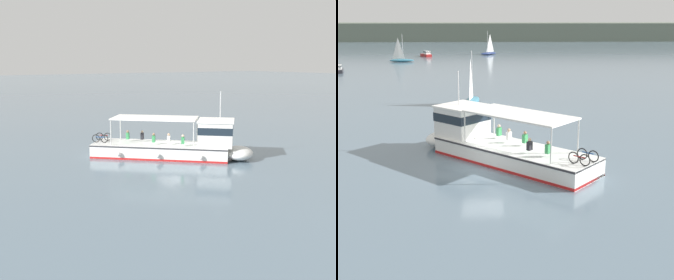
{
  "view_description": "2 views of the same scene",
  "coord_description": "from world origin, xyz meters",
  "views": [
    {
      "loc": [
        19.45,
        29.28,
        7.67
      ],
      "look_at": [
        1.45,
        1.42,
        1.4
      ],
      "focal_mm": 45.27,
      "sensor_mm": 36.0,
      "label": 1
    },
    {
      "loc": [
        0.47,
        -25.43,
        8.77
      ],
      "look_at": [
        1.45,
        1.42,
        1.4
      ],
      "focal_mm": 48.4,
      "sensor_mm": 36.0,
      "label": 2
    }
  ],
  "objects": [
    {
      "name": "ground_plane",
      "position": [
        0.0,
        0.0,
        0.0
      ],
      "size": [
        400.0,
        400.0,
        0.0
      ],
      "primitive_type": "plane",
      "color": "slate"
    },
    {
      "name": "ferry_main",
      "position": [
        0.71,
        2.11,
        1.02
      ],
      "size": [
        11.46,
        10.86,
        5.32
      ],
      "color": "white",
      "rests_on": "ground"
    }
  ]
}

